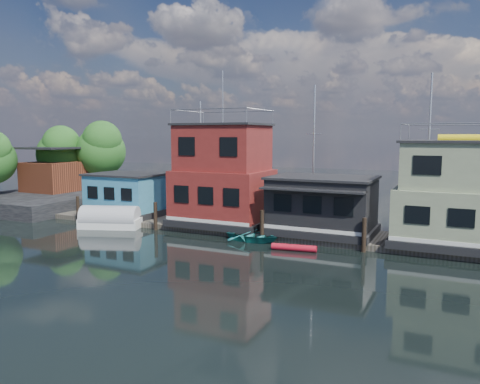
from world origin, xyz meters
The scene contains 12 objects.
ground centered at (0.00, 0.00, 0.00)m, with size 160.00×160.00×0.00m, color black.
dock centered at (0.00, 12.00, 0.20)m, with size 48.00×5.00×0.40m, color #595147.
houseboat_blue centered at (-18.00, 12.00, 2.21)m, with size 6.40×4.90×3.66m.
houseboat_red centered at (-8.50, 12.00, 4.10)m, with size 7.40×5.90×11.86m.
houseboat_dark centered at (-0.50, 11.98, 2.42)m, with size 7.40×6.10×4.06m.
houseboat_green centered at (8.50, 12.00, 3.55)m, with size 8.40×5.90×7.03m.
pilings centered at (-0.33, 9.20, 1.10)m, with size 42.28×0.28×2.20m.
background_masts centered at (4.76, 18.00, 5.55)m, with size 36.40×0.16×12.00m.
shore centered at (-30.67, 15.86, 3.60)m, with size 12.40×15.72×8.24m.
red_kayak centered at (-1.09, 7.57, 0.21)m, with size 0.43×0.43×2.91m, color red.
tarp_runabout centered at (-16.73, 8.26, 0.72)m, with size 5.08×3.33×1.92m.
dinghy_teal centered at (-4.57, 8.96, 0.39)m, with size 2.72×3.80×0.79m, color teal.
Camera 1 is at (8.39, -20.35, 7.43)m, focal length 35.00 mm.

